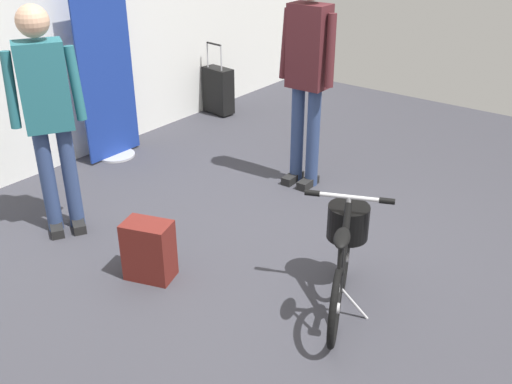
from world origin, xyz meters
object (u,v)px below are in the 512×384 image
Objects in this scene: visitor_browsing at (308,67)px; rolling_suitcase at (218,90)px; backpack_on_floor at (149,250)px; visitor_near_wall at (48,109)px; folding_bike_foreground at (344,252)px; floor_banner_stand at (107,77)px.

rolling_suitcase is (0.96, 1.81, -0.76)m from visitor_browsing.
backpack_on_floor is (-1.82, 0.01, -0.84)m from visitor_browsing.
visitor_near_wall is 2.92m from rolling_suitcase.
visitor_browsing is (1.27, 1.12, 0.69)m from folding_bike_foreground.
floor_banner_stand is 1.39m from visitor_near_wall.
visitor_near_wall is 0.92× the size of visitor_browsing.
visitor_browsing is 4.40× the size of backpack_on_floor.
floor_banner_stand reaches higher than folding_bike_foreground.
visitor_near_wall is at bearing 103.12° from folding_bike_foreground.
floor_banner_stand is 4.32× the size of backpack_on_floor.
visitor_near_wall is at bearing -145.70° from floor_banner_stand.
backpack_on_floor is at bearing 115.92° from folding_bike_foreground.
rolling_suitcase is 2.04× the size of backpack_on_floor.
visitor_browsing reaches higher than folding_bike_foreground.
floor_banner_stand is at bearing 34.30° from visitor_near_wall.
folding_bike_foreground is at bearing -76.88° from visitor_near_wall.
visitor_near_wall reaches higher than backpack_on_floor.
floor_banner_stand is 1.92× the size of folding_bike_foreground.
rolling_suitcase reaches higher than folding_bike_foreground.
floor_banner_stand is 0.98× the size of visitor_browsing.
rolling_suitcase is (2.23, 2.93, -0.07)m from folding_bike_foreground.
backpack_on_floor is (-2.78, -1.80, -0.08)m from rolling_suitcase.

